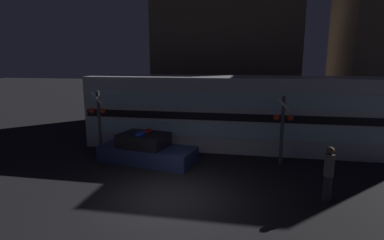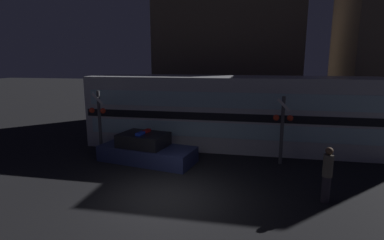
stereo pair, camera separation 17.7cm
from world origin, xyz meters
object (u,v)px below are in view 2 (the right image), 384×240
Objects in this scene: crossing_signal_near at (282,126)px; police_car at (146,150)px; train at (230,112)px; pedestrian at (327,174)px.

police_car is at bearing -172.50° from crossing_signal_near.
train reaches higher than pedestrian.
crossing_signal_near reaches higher than pedestrian.
police_car is (-3.52, -3.28, -1.33)m from train.
train is at bearing 120.62° from pedestrian.
train reaches higher than crossing_signal_near.
police_car is 6.11m from crossing_signal_near.
pedestrian is 0.61× the size of crossing_signal_near.
train is 6.97m from pedestrian.
train is 3.48m from crossing_signal_near.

